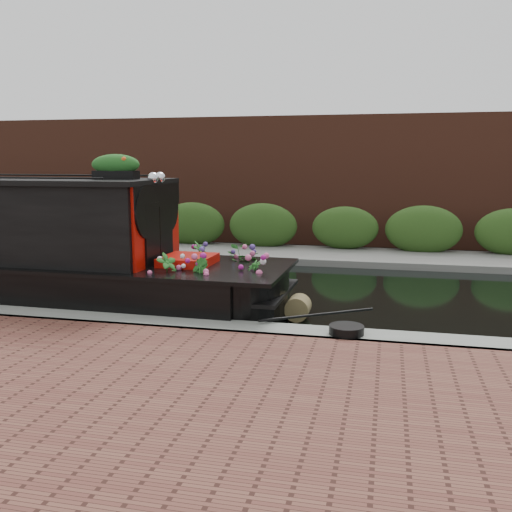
# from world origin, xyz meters

# --- Properties ---
(ground) EXTENTS (80.00, 80.00, 0.00)m
(ground) POSITION_xyz_m (0.00, 0.00, 0.00)
(ground) COLOR black
(ground) RESTS_ON ground
(near_bank_coping) EXTENTS (40.00, 0.60, 0.50)m
(near_bank_coping) POSITION_xyz_m (0.00, -3.30, 0.00)
(near_bank_coping) COLOR gray
(near_bank_coping) RESTS_ON ground
(far_bank_path) EXTENTS (40.00, 2.40, 0.34)m
(far_bank_path) POSITION_xyz_m (0.00, 4.20, 0.00)
(far_bank_path) COLOR slate
(far_bank_path) RESTS_ON ground
(far_hedge) EXTENTS (40.00, 1.10, 2.80)m
(far_hedge) POSITION_xyz_m (0.00, 5.10, 0.00)
(far_hedge) COLOR #284818
(far_hedge) RESTS_ON ground
(far_brick_wall) EXTENTS (40.00, 1.00, 8.00)m
(far_brick_wall) POSITION_xyz_m (0.00, 7.20, 0.00)
(far_brick_wall) COLOR #572B1D
(far_brick_wall) RESTS_ON ground
(rope_fender) EXTENTS (0.40, 0.43, 0.40)m
(rope_fender) POSITION_xyz_m (1.97, -1.88, 0.20)
(rope_fender) COLOR brown
(rope_fender) RESTS_ON ground
(coiled_mooring_rope) EXTENTS (0.48, 0.48, 0.12)m
(coiled_mooring_rope) POSITION_xyz_m (2.88, -3.33, 0.31)
(coiled_mooring_rope) COLOR black
(coiled_mooring_rope) RESTS_ON near_bank_coping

